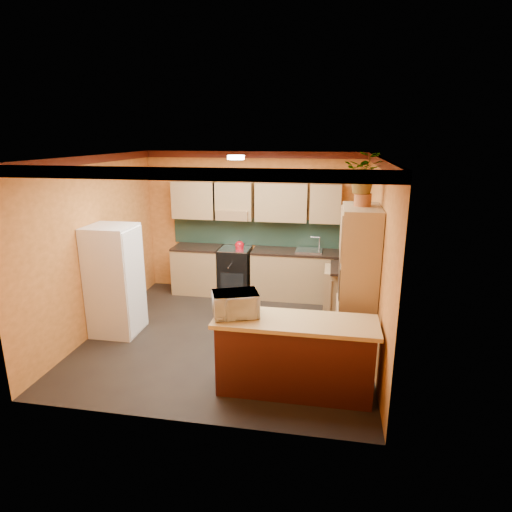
{
  "coord_description": "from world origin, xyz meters",
  "views": [
    {
      "loc": [
        1.45,
        -5.86,
        2.98
      ],
      "look_at": [
        0.34,
        0.45,
        1.17
      ],
      "focal_mm": 30.0,
      "sensor_mm": 36.0,
      "label": 1
    }
  ],
  "objects_px": {
    "base_cabinets_back": "(267,274)",
    "breakfast_bar": "(294,358)",
    "microwave": "(235,304)",
    "fridge": "(115,280)",
    "pantry": "(357,284)",
    "stove": "(235,271)"
  },
  "relations": [
    {
      "from": "stove",
      "to": "base_cabinets_back",
      "type": "bearing_deg",
      "value": 0.0
    },
    {
      "from": "base_cabinets_back",
      "to": "microwave",
      "type": "bearing_deg",
      "value": -88.45
    },
    {
      "from": "fridge",
      "to": "pantry",
      "type": "bearing_deg",
      "value": -1.52
    },
    {
      "from": "fridge",
      "to": "microwave",
      "type": "xyz_separation_m",
      "value": [
        2.15,
        -1.15,
        0.23
      ]
    },
    {
      "from": "base_cabinets_back",
      "to": "microwave",
      "type": "height_order",
      "value": "microwave"
    },
    {
      "from": "breakfast_bar",
      "to": "stove",
      "type": "bearing_deg",
      "value": 114.53
    },
    {
      "from": "pantry",
      "to": "breakfast_bar",
      "type": "distance_m",
      "value": 1.42
    },
    {
      "from": "base_cabinets_back",
      "to": "breakfast_bar",
      "type": "height_order",
      "value": "same"
    },
    {
      "from": "base_cabinets_back",
      "to": "breakfast_bar",
      "type": "distance_m",
      "value": 3.21
    },
    {
      "from": "base_cabinets_back",
      "to": "breakfast_bar",
      "type": "relative_size",
      "value": 2.03
    },
    {
      "from": "base_cabinets_back",
      "to": "pantry",
      "type": "relative_size",
      "value": 1.74
    },
    {
      "from": "stove",
      "to": "fridge",
      "type": "xyz_separation_m",
      "value": [
        -1.44,
        -1.96,
        0.39
      ]
    },
    {
      "from": "pantry",
      "to": "base_cabinets_back",
      "type": "bearing_deg",
      "value": 126.72
    },
    {
      "from": "pantry",
      "to": "microwave",
      "type": "bearing_deg",
      "value": -144.04
    },
    {
      "from": "pantry",
      "to": "microwave",
      "type": "distance_m",
      "value": 1.79
    },
    {
      "from": "fridge",
      "to": "breakfast_bar",
      "type": "height_order",
      "value": "fridge"
    },
    {
      "from": "microwave",
      "to": "pantry",
      "type": "bearing_deg",
      "value": 14.8
    },
    {
      "from": "pantry",
      "to": "microwave",
      "type": "relative_size",
      "value": 4.0
    },
    {
      "from": "base_cabinets_back",
      "to": "fridge",
      "type": "distance_m",
      "value": 2.88
    },
    {
      "from": "stove",
      "to": "breakfast_bar",
      "type": "relative_size",
      "value": 0.51
    },
    {
      "from": "base_cabinets_back",
      "to": "microwave",
      "type": "relative_size",
      "value": 6.96
    },
    {
      "from": "microwave",
      "to": "breakfast_bar",
      "type": "bearing_deg",
      "value": -21.16
    }
  ]
}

